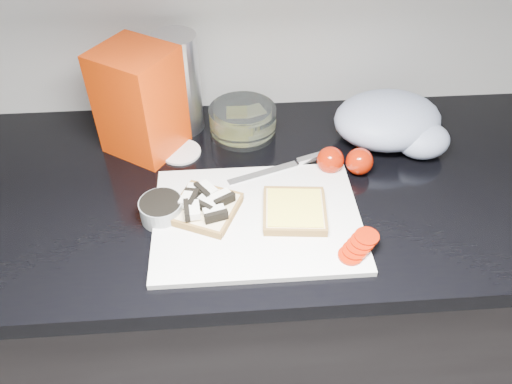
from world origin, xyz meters
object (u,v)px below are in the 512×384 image
(bread_bag, at_px, (140,101))
(steel_canister, at_px, (179,84))
(cutting_board, at_px, (257,219))
(glass_bowl, at_px, (243,121))

(bread_bag, distance_m, steel_canister, 0.10)
(cutting_board, height_order, glass_bowl, glass_bowl)
(cutting_board, bearing_deg, glass_bowl, 92.33)
(cutting_board, height_order, bread_bag, bread_bag)
(steel_canister, bearing_deg, cutting_board, -64.95)
(bread_bag, relative_size, steel_canister, 1.01)
(bread_bag, bearing_deg, glass_bowl, 42.57)
(glass_bowl, distance_m, bread_bag, 0.24)
(cutting_board, xyz_separation_m, bread_bag, (-0.23, 0.26, 0.11))
(glass_bowl, xyz_separation_m, bread_bag, (-0.22, -0.03, 0.09))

